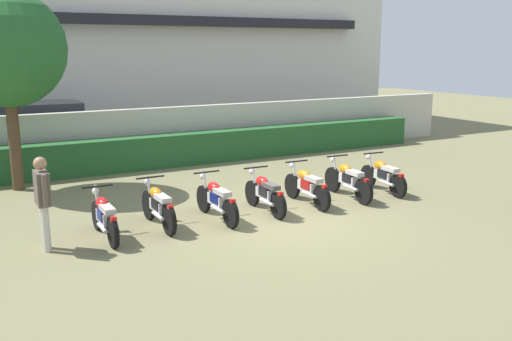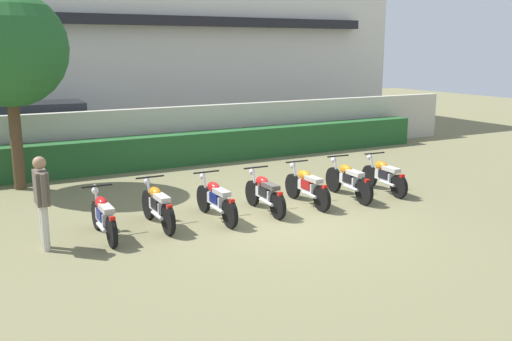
# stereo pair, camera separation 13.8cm
# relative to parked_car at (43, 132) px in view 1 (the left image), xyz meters

# --- Properties ---
(ground) EXTENTS (60.00, 60.00, 0.00)m
(ground) POSITION_rel_parked_car_xyz_m (3.28, -9.26, -0.94)
(ground) COLOR olive
(building) EXTENTS (24.46, 6.50, 8.60)m
(building) POSITION_rel_parked_car_xyz_m (3.28, 4.93, 3.37)
(building) COLOR silver
(building) RESTS_ON ground
(compound_wall) EXTENTS (23.24, 0.30, 1.74)m
(compound_wall) POSITION_rel_parked_car_xyz_m (3.28, -1.95, -0.07)
(compound_wall) COLOR #BCB7A8
(compound_wall) RESTS_ON ground
(hedge_row) EXTENTS (18.59, 0.70, 0.98)m
(hedge_row) POSITION_rel_parked_car_xyz_m (3.28, -2.65, -0.45)
(hedge_row) COLOR #235628
(hedge_row) RESTS_ON ground
(parked_car) EXTENTS (4.58, 2.24, 1.89)m
(parked_car) POSITION_rel_parked_car_xyz_m (0.00, 0.00, 0.00)
(parked_car) COLOR #9EA3A8
(parked_car) RESTS_ON ground
(tree_near_inspector) EXTENTS (2.90, 2.90, 5.02)m
(tree_near_inspector) POSITION_rel_parked_car_xyz_m (-1.22, -3.59, 2.61)
(tree_near_inspector) COLOR #4C3823
(tree_near_inspector) RESTS_ON ground
(motorcycle_in_row_0) EXTENTS (0.60, 1.80, 0.95)m
(motorcycle_in_row_0) POSITION_rel_parked_car_xyz_m (-0.25, -8.51, -0.49)
(motorcycle_in_row_0) COLOR black
(motorcycle_in_row_0) RESTS_ON ground
(motorcycle_in_row_1) EXTENTS (0.60, 1.84, 0.97)m
(motorcycle_in_row_1) POSITION_rel_parked_car_xyz_m (0.89, -8.33, -0.48)
(motorcycle_in_row_1) COLOR black
(motorcycle_in_row_1) RESTS_ON ground
(motorcycle_in_row_2) EXTENTS (0.60, 1.93, 0.96)m
(motorcycle_in_row_2) POSITION_rel_parked_car_xyz_m (2.14, -8.44, -0.49)
(motorcycle_in_row_2) COLOR black
(motorcycle_in_row_2) RESTS_ON ground
(motorcycle_in_row_3) EXTENTS (0.60, 1.79, 0.95)m
(motorcycle_in_row_3) POSITION_rel_parked_car_xyz_m (3.32, -8.44, -0.49)
(motorcycle_in_row_3) COLOR black
(motorcycle_in_row_3) RESTS_ON ground
(motorcycle_in_row_4) EXTENTS (0.60, 1.89, 0.96)m
(motorcycle_in_row_4) POSITION_rel_parked_car_xyz_m (4.49, -8.37, -0.49)
(motorcycle_in_row_4) COLOR black
(motorcycle_in_row_4) RESTS_ON ground
(motorcycle_in_row_5) EXTENTS (0.60, 1.98, 0.97)m
(motorcycle_in_row_5) POSITION_rel_parked_car_xyz_m (5.69, -8.36, -0.48)
(motorcycle_in_row_5) COLOR black
(motorcycle_in_row_5) RESTS_ON ground
(motorcycle_in_row_6) EXTENTS (0.60, 1.80, 0.95)m
(motorcycle_in_row_6) POSITION_rel_parked_car_xyz_m (6.82, -8.34, -0.50)
(motorcycle_in_row_6) COLOR black
(motorcycle_in_row_6) RESTS_ON ground
(inspector_person) EXTENTS (0.23, 0.69, 1.71)m
(inspector_person) POSITION_rel_parked_car_xyz_m (-1.34, -8.63, 0.08)
(inspector_person) COLOR beige
(inspector_person) RESTS_ON ground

